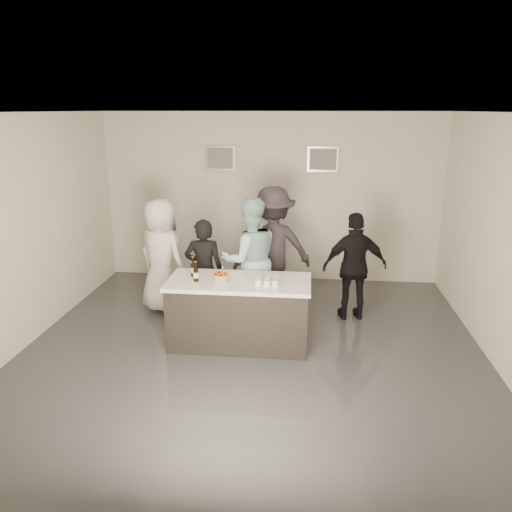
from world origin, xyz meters
name	(u,v)px	position (x,y,z in m)	size (l,w,h in m)	color
floor	(252,351)	(0.00, 0.00, 0.00)	(6.00, 6.00, 0.00)	#3D3D42
ceiling	(251,112)	(0.00, 0.00, 3.00)	(6.00, 6.00, 0.00)	white
wall_back	(271,198)	(0.00, 3.00, 1.50)	(6.00, 0.04, 3.00)	silver
wall_front	(198,357)	(0.00, -3.00, 1.50)	(6.00, 0.04, 3.00)	silver
wall_left	(19,234)	(-3.00, 0.00, 1.50)	(0.04, 6.00, 3.00)	silver
wall_right	(509,247)	(3.00, 0.00, 1.50)	(0.04, 6.00, 3.00)	silver
picture_left	(220,158)	(-0.90, 2.97, 2.20)	(0.54, 0.04, 0.44)	#B2B2B7
picture_right	(323,159)	(0.90, 2.97, 2.20)	(0.54, 0.04, 0.44)	#B2B2B7
bar_counter	(239,312)	(-0.19, 0.21, 0.45)	(1.86, 0.86, 0.90)	white
cake	(221,278)	(-0.42, 0.17, 0.94)	(0.20, 0.20, 0.08)	orange
beer_bottle_a	(193,267)	(-0.82, 0.32, 1.03)	(0.07, 0.07, 0.26)	black
beer_bottle_b	(196,272)	(-0.74, 0.12, 1.03)	(0.07, 0.07, 0.26)	black
tumbler_cluster	(268,280)	(0.19, 0.14, 0.94)	(0.30, 0.30, 0.08)	orange
candles	(215,287)	(-0.45, -0.10, 0.90)	(0.24, 0.08, 0.01)	pink
person_main_black	(204,271)	(-0.80, 0.93, 0.77)	(0.56, 0.37, 1.55)	black
person_main_blue	(250,260)	(-0.15, 1.06, 0.92)	(0.89, 0.70, 1.84)	#ACDCE2
person_guest_left	(161,256)	(-1.54, 1.26, 0.88)	(0.86, 0.56, 1.76)	white
person_guest_right	(355,267)	(1.38, 1.25, 0.81)	(0.95, 0.39, 1.62)	black
person_guest_back	(272,248)	(0.14, 1.60, 0.96)	(1.24, 0.71, 1.92)	#2F2A32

